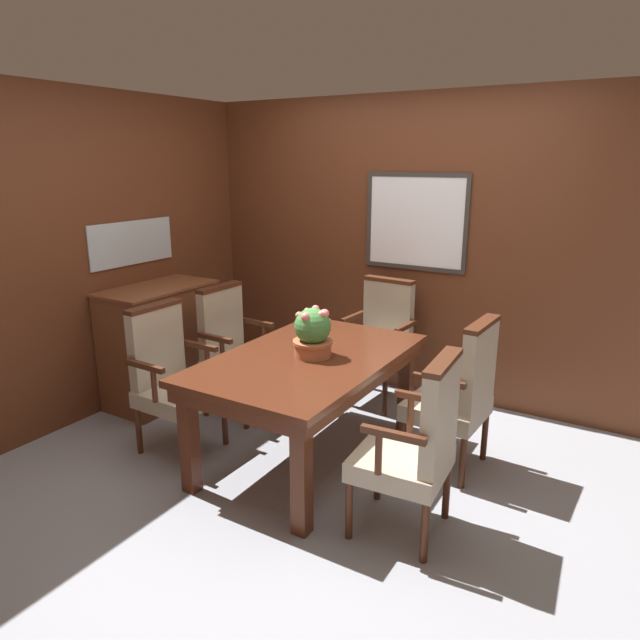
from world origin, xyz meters
TOP-DOWN VIEW (x-y plane):
  - ground_plane at (0.00, 0.00)m, footprint 14.00×14.00m
  - wall_back at (0.00, 1.57)m, footprint 7.20×0.08m
  - wall_left at (-1.92, 0.00)m, footprint 0.08×7.20m
  - dining_table at (-0.07, 0.07)m, footprint 1.00×1.61m
  - chair_left_near at (-0.97, -0.26)m, footprint 0.48×0.53m
  - chair_head_far at (-0.10, 1.23)m, footprint 0.54×0.50m
  - chair_right_far at (0.81, 0.46)m, footprint 0.49×0.54m
  - chair_left_far at (-0.98, 0.41)m, footprint 0.49×0.54m
  - chair_right_near at (0.83, -0.31)m, footprint 0.50×0.54m
  - potted_plant at (-0.04, 0.08)m, footprint 0.25×0.25m
  - sideboard_cabinet at (-1.64, 0.29)m, footprint 0.51×0.93m

SIDE VIEW (x-z plane):
  - ground_plane at x=0.00m, z-range 0.00..0.00m
  - sideboard_cabinet at x=-1.64m, z-range 0.00..0.96m
  - chair_left_near at x=-0.97m, z-range 0.03..1.03m
  - chair_head_far at x=-0.10m, z-range 0.03..1.03m
  - chair_right_far at x=0.81m, z-range 0.03..1.03m
  - chair_left_far at x=-0.98m, z-range 0.03..1.03m
  - chair_right_near at x=0.83m, z-range 0.03..1.03m
  - dining_table at x=-0.07m, z-range 0.27..1.00m
  - potted_plant at x=-0.04m, z-range 0.72..1.05m
  - wall_left at x=-1.92m, z-range 0.00..2.45m
  - wall_back at x=0.00m, z-range 0.00..2.45m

